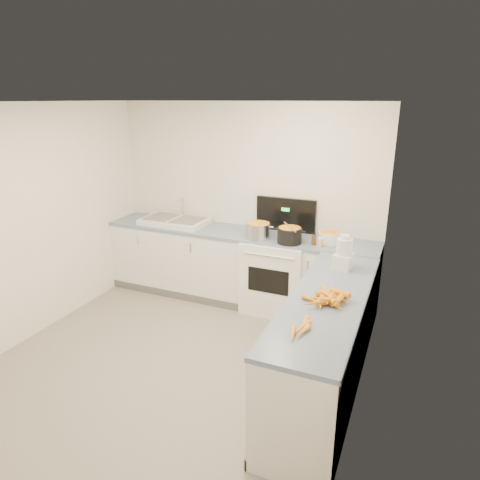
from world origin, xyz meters
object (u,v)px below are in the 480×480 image
at_px(food_processor, 344,254).
at_px(spice_jar, 320,243).
at_px(steel_pot, 259,232).
at_px(black_pot, 290,236).
at_px(sink, 175,221).
at_px(stove, 277,273).
at_px(mixing_bowl, 330,237).
at_px(extract_bottle, 314,240).

bearing_deg(food_processor, spice_jar, 123.04).
relative_size(steel_pot, black_pot, 1.02).
xyz_separation_m(spice_jar, food_processor, (0.35, -0.53, 0.10)).
relative_size(spice_jar, food_processor, 0.27).
relative_size(black_pot, food_processor, 0.83).
relative_size(sink, steel_pot, 2.99).
distance_m(stove, food_processor, 1.29).
distance_m(stove, sink, 1.54).
distance_m(stove, black_pot, 0.60).
bearing_deg(mixing_bowl, black_pot, -154.37).
distance_m(steel_pot, black_pot, 0.38).
bearing_deg(mixing_bowl, spice_jar, -106.55).
height_order(steel_pot, black_pot, steel_pot).
height_order(sink, mixing_bowl, sink).
xyz_separation_m(stove, extract_bottle, (0.46, -0.11, 0.53)).
xyz_separation_m(mixing_bowl, extract_bottle, (-0.15, -0.16, 0.00)).
distance_m(sink, black_pot, 1.64).
height_order(extract_bottle, spice_jar, extract_bottle).
relative_size(black_pot, mixing_bowl, 1.06).
relative_size(sink, food_processor, 2.53).
xyz_separation_m(black_pot, extract_bottle, (0.28, 0.04, -0.02)).
xyz_separation_m(stove, spice_jar, (0.55, -0.16, 0.51)).
bearing_deg(extract_bottle, black_pot, -171.53).
distance_m(stove, mixing_bowl, 0.81).
height_order(steel_pot, extract_bottle, steel_pot).
bearing_deg(steel_pot, mixing_bowl, 13.62).
relative_size(mixing_bowl, extract_bottle, 2.15).
xyz_separation_m(stove, sink, (-1.45, 0.02, 0.50)).
bearing_deg(food_processor, extract_bottle, 126.72).
xyz_separation_m(sink, spice_jar, (2.00, -0.17, 0.01)).
distance_m(steel_pot, extract_bottle, 0.66).
relative_size(sink, black_pot, 3.05).
bearing_deg(black_pot, spice_jar, -1.06).
distance_m(steel_pot, food_processor, 1.22).
relative_size(steel_pot, extract_bottle, 2.33).
relative_size(stove, black_pot, 4.83).
height_order(sink, extract_bottle, sink).
xyz_separation_m(mixing_bowl, food_processor, (0.28, -0.74, 0.09)).
height_order(black_pot, spice_jar, black_pot).
bearing_deg(black_pot, extract_bottle, 8.47).
height_order(black_pot, food_processor, food_processor).
bearing_deg(extract_bottle, mixing_bowl, 47.50).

